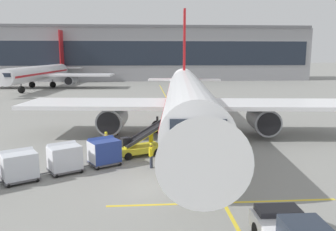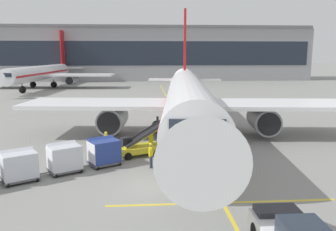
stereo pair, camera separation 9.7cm
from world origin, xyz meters
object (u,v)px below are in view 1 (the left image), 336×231
baggage_cart_third (19,165)px  ground_crew_marshaller (106,141)px  baggage_cart_second (65,157)px  safety_cone_nose_mark (125,143)px  belt_loader (142,143)px  parked_airplane (188,99)px  ground_crew_by_carts (151,153)px  baggage_cart_lead (104,151)px  safety_cone_engine_keepout (114,131)px  safety_cone_wingtip (109,140)px  distant_airplane (40,73)px  ground_crew_by_loader (151,140)px

baggage_cart_third → ground_crew_marshaller: bearing=50.3°
baggage_cart_second → safety_cone_nose_mark: bearing=58.7°
belt_loader → safety_cone_nose_mark: 2.70m
parked_airplane → ground_crew_by_carts: (-3.64, -9.41, -2.46)m
baggage_cart_lead → ground_crew_marshaller: 2.79m
belt_loader → baggage_cart_second: 6.15m
parked_airplane → safety_cone_nose_mark: bearing=-144.7°
safety_cone_engine_keepout → parked_airplane: bearing=-4.5°
belt_loader → baggage_cart_second: bearing=-143.7°
ground_crew_by_carts → ground_crew_marshaller: (-3.37, 3.59, 0.00)m
baggage_cart_lead → safety_cone_wingtip: (-0.28, 5.98, -0.69)m
distant_airplane → ground_crew_by_carts: bearing=-67.7°
safety_cone_wingtip → baggage_cart_second: bearing=-106.1°
belt_loader → safety_cone_wingtip: belt_loader is taller
baggage_cart_lead → ground_crew_marshaller: bearing=92.9°
ground_crew_by_loader → parked_airplane: bearing=57.9°
baggage_cart_third → ground_crew_marshaller: (4.58, 5.53, -0.00)m
parked_airplane → distant_airplane: (-27.41, 48.59, -0.04)m
baggage_cart_lead → ground_crew_marshaller: size_ratio=1.58×
ground_crew_by_loader → ground_crew_by_carts: 3.74m
ground_crew_by_loader → ground_crew_by_carts: (-0.08, -3.74, 0.00)m
baggage_cart_second → safety_cone_engine_keepout: bearing=77.5°
parked_airplane → baggage_cart_second: parked_airplane is taller
belt_loader → baggage_cart_second: belt_loader is taller
baggage_cart_lead → safety_cone_engine_keepout: size_ratio=3.50×
distant_airplane → parked_airplane: bearing=-60.6°
baggage_cart_third → safety_cone_engine_keepout: baggage_cart_third is taller
safety_cone_engine_keepout → safety_cone_nose_mark: size_ratio=1.03×
baggage_cart_third → safety_cone_nose_mark: baggage_cart_third is taller
baggage_cart_lead → baggage_cart_second: same height
safety_cone_engine_keepout → distant_airplane: (-20.47, 48.04, 3.03)m
safety_cone_wingtip → safety_cone_engine_keepout: bearing=86.2°
ground_crew_by_carts → ground_crew_marshaller: same height
safety_cone_nose_mark → safety_cone_engine_keepout: bearing=105.6°
safety_cone_wingtip → belt_loader: bearing=-51.9°
safety_cone_engine_keepout → baggage_cart_second: bearing=-102.5°
ground_crew_marshaller → safety_cone_engine_keepout: bearing=89.3°
baggage_cart_third → ground_crew_by_loader: bearing=35.2°
baggage_cart_second → belt_loader: bearing=36.3°
distant_airplane → baggage_cart_third: bearing=-75.2°
ground_crew_marshaller → safety_cone_nose_mark: 2.35m
distant_airplane → safety_cone_engine_keepout: bearing=-66.9°
ground_crew_marshaller → parked_airplane: bearing=39.7°
belt_loader → ground_crew_by_carts: belt_loader is taller
baggage_cart_second → distant_airplane: (-18.16, 58.50, 2.41)m
ground_crew_by_loader → ground_crew_by_carts: same height
baggage_cart_third → safety_cone_wingtip: 9.82m
baggage_cart_second → ground_crew_by_loader: (5.69, 4.24, -0.00)m
baggage_cart_second → safety_cone_nose_mark: (3.59, 5.91, -0.63)m
parked_airplane → belt_loader: size_ratio=7.67×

